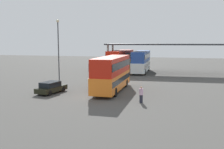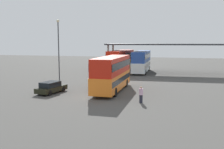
# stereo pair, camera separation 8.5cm
# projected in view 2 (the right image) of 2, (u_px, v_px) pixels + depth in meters

# --- Properties ---
(ground_plane) EXTENTS (140.00, 140.00, 0.00)m
(ground_plane) POSITION_uv_depth(u_px,v_px,m) (95.00, 96.00, 27.86)
(ground_plane) COLOR #4B4A47
(double_decker_main) EXTENTS (2.59, 10.06, 4.12)m
(double_decker_main) POSITION_uv_depth(u_px,v_px,m) (112.00, 72.00, 30.60)
(double_decker_main) COLOR orange
(double_decker_main) RESTS_ON ground_plane
(parked_hatchback) EXTENTS (2.33, 4.29, 1.35)m
(parked_hatchback) POSITION_uv_depth(u_px,v_px,m) (51.00, 87.00, 29.49)
(parked_hatchback) COLOR black
(parked_hatchback) RESTS_ON ground_plane
(double_decker_near_canopy) EXTENTS (3.32, 10.53, 4.19)m
(double_decker_near_canopy) POSITION_uv_depth(u_px,v_px,m) (121.00, 60.00, 49.26)
(double_decker_near_canopy) COLOR orange
(double_decker_near_canopy) RESTS_ON ground_plane
(double_decker_mid_row) EXTENTS (2.63, 10.47, 4.06)m
(double_decker_mid_row) POSITION_uv_depth(u_px,v_px,m) (141.00, 61.00, 48.85)
(double_decker_mid_row) COLOR white
(double_decker_mid_row) RESTS_ON ground_plane
(depot_canopy) EXTENTS (23.55, 7.16, 5.50)m
(depot_canopy) POSITION_uv_depth(u_px,v_px,m) (169.00, 45.00, 47.12)
(depot_canopy) COLOR #33353A
(depot_canopy) RESTS_ON ground_plane
(lamppost_tall) EXTENTS (0.44, 0.44, 9.18)m
(lamppost_tall) POSITION_uv_depth(u_px,v_px,m) (58.00, 43.00, 38.69)
(lamppost_tall) COLOR #33353A
(lamppost_tall) RESTS_ON ground_plane
(pedestrian_waiting) EXTENTS (0.38, 0.38, 1.63)m
(pedestrian_waiting) POSITION_uv_depth(u_px,v_px,m) (141.00, 95.00, 24.84)
(pedestrian_waiting) COLOR #262633
(pedestrian_waiting) RESTS_ON ground_plane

